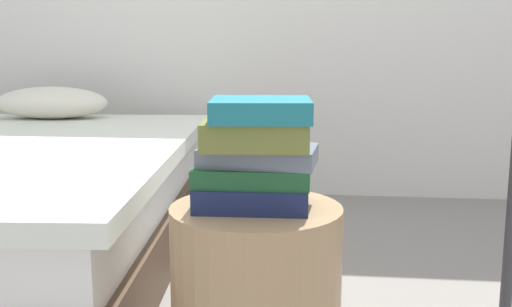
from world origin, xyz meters
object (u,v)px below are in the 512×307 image
object	(u,v)px
book_forest	(253,174)
book_teal	(261,110)
side_table	(256,298)
book_navy	(252,195)
book_slate	(259,156)
book_olive	(255,134)

from	to	relation	value
book_forest	book_teal	world-z (taller)	book_teal
side_table	book_navy	size ratio (longest dim) A/B	1.74
side_table	book_navy	xyz separation A→B (m)	(-0.01, 0.00, 0.26)
side_table	book_teal	distance (m)	0.46
side_table	book_slate	world-z (taller)	book_slate
book_navy	book_forest	xyz separation A→B (m)	(0.00, 0.00, 0.05)
side_table	book_forest	size ratio (longest dim) A/B	1.71
book_forest	side_table	bearing A→B (deg)	-6.26
book_teal	side_table	bearing A→B (deg)	138.53
side_table	book_forest	world-z (taller)	book_forest
book_navy	book_olive	distance (m)	0.15
book_navy	book_forest	bearing A→B (deg)	20.68
side_table	book_forest	xyz separation A→B (m)	(-0.01, 0.00, 0.31)
book_forest	book_olive	world-z (taller)	book_olive
side_table	book_olive	distance (m)	0.40
book_slate	book_olive	size ratio (longest dim) A/B	1.10
side_table	book_slate	bearing A→B (deg)	59.08
book_forest	book_olive	distance (m)	0.10
book_teal	book_forest	bearing A→B (deg)	149.18
book_forest	book_slate	xyz separation A→B (m)	(0.01, 0.01, 0.04)
book_navy	book_slate	size ratio (longest dim) A/B	0.99
book_forest	book_teal	distance (m)	0.15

